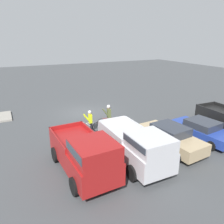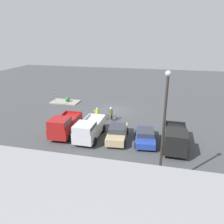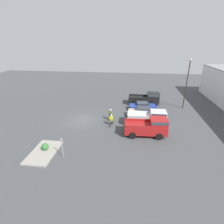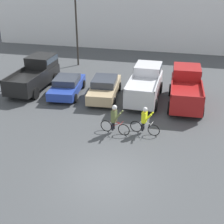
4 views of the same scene
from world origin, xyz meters
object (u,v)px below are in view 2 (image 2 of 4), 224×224
(fire_lane_sign, at_px, (55,98))
(sedan_0, at_px, (145,136))
(pickup_truck_2, at_px, (64,125))
(shrub, at_px, (67,99))
(sedan_1, at_px, (117,133))
(pickup_truck_1, at_px, (89,129))
(cyclist_1, at_px, (111,114))
(lamppost, at_px, (164,127))
(cyclist_0, at_px, (97,114))
(pickup_truck_0, at_px, (175,138))

(fire_lane_sign, bearing_deg, sedan_0, 148.92)
(pickup_truck_2, xyz_separation_m, shrub, (4.65, -10.96, -0.65))
(sedan_0, height_order, shrub, sedan_0)
(sedan_1, xyz_separation_m, pickup_truck_2, (5.58, 0.33, 0.43))
(pickup_truck_2, relative_size, shrub, 6.95)
(sedan_0, relative_size, pickup_truck_1, 0.86)
(cyclist_1, distance_m, lamppost, 13.72)
(lamppost, bearing_deg, fire_lane_sign, -44.69)
(cyclist_1, relative_size, lamppost, 0.22)
(pickup_truck_2, relative_size, fire_lane_sign, 2.31)
(cyclist_0, bearing_deg, lamppost, 124.69)
(sedan_0, bearing_deg, cyclist_1, -45.80)
(sedan_0, bearing_deg, pickup_truck_1, 6.26)
(pickup_truck_1, height_order, fire_lane_sign, fire_lane_sign)
(fire_lane_sign, relative_size, lamppost, 0.27)
(sedan_1, distance_m, fire_lane_sign, 13.86)
(cyclist_1, relative_size, fire_lane_sign, 0.80)
(lamppost, height_order, shrub, lamppost)
(pickup_truck_1, height_order, shrub, pickup_truck_1)
(pickup_truck_0, xyz_separation_m, pickup_truck_1, (8.39, -0.17, -0.03))
(cyclist_0, bearing_deg, cyclist_1, -168.50)
(sedan_1, distance_m, pickup_truck_2, 5.61)
(pickup_truck_0, distance_m, cyclist_1, 9.28)
(pickup_truck_1, distance_m, fire_lane_sign, 12.16)
(fire_lane_sign, bearing_deg, pickup_truck_0, 151.25)
(sedan_1, xyz_separation_m, pickup_truck_1, (2.80, 0.57, 0.37))
(cyclist_1, height_order, shrub, cyclist_1)
(pickup_truck_1, bearing_deg, pickup_truck_0, 178.86)
(pickup_truck_0, distance_m, sedan_0, 2.93)
(cyclist_1, bearing_deg, fire_lane_sign, -21.19)
(pickup_truck_2, bearing_deg, sedan_0, -177.48)
(cyclist_1, distance_m, shrub, 10.21)
(pickup_truck_2, distance_m, lamppost, 12.38)
(sedan_1, distance_m, shrub, 14.75)
(pickup_truck_0, height_order, fire_lane_sign, fire_lane_sign)
(cyclist_0, distance_m, lamppost, 14.29)
(pickup_truck_0, xyz_separation_m, sedan_1, (5.59, -0.74, -0.40))
(lamppost, bearing_deg, pickup_truck_1, -41.22)
(cyclist_0, distance_m, fire_lane_sign, 8.50)
(sedan_0, bearing_deg, cyclist_0, -35.21)
(lamppost, relative_size, shrub, 11.17)
(sedan_1, xyz_separation_m, lamppost, (-4.34, 6.83, 3.96))
(pickup_truck_2, bearing_deg, sedan_1, -176.66)
(shrub, bearing_deg, pickup_truck_1, 123.55)
(sedan_1, bearing_deg, cyclist_1, -69.07)
(sedan_0, distance_m, lamppost, 8.12)
(pickup_truck_2, height_order, cyclist_1, pickup_truck_2)
(sedan_0, relative_size, fire_lane_sign, 2.00)
(sedan_1, bearing_deg, pickup_truck_1, 11.50)
(fire_lane_sign, distance_m, shrub, 2.53)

